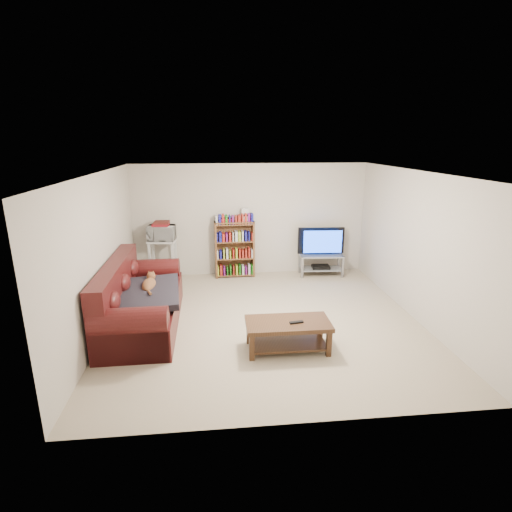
{
  "coord_description": "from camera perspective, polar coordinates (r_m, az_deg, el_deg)",
  "views": [
    {
      "loc": [
        -0.77,
        -5.97,
        2.87
      ],
      "look_at": [
        -0.1,
        0.4,
        1.0
      ],
      "focal_mm": 28.0,
      "sensor_mm": 36.0,
      "label": 1
    }
  ],
  "objects": [
    {
      "name": "floor",
      "position": [
        6.66,
        1.23,
        -9.23
      ],
      "size": [
        5.0,
        5.0,
        0.0
      ],
      "primitive_type": "plane",
      "color": "#C6B293",
      "rests_on": "ground"
    },
    {
      "name": "ceiling",
      "position": [
        6.03,
        1.37,
        11.82
      ],
      "size": [
        5.0,
        5.0,
        0.0
      ],
      "primitive_type": "plane",
      "rotation": [
        3.14,
        0.0,
        0.0
      ],
      "color": "white",
      "rests_on": "ground"
    },
    {
      "name": "wall_back",
      "position": [
        8.66,
        -0.8,
        5.16
      ],
      "size": [
        5.0,
        0.0,
        5.0
      ],
      "primitive_type": "plane",
      "rotation": [
        1.57,
        0.0,
        0.0
      ],
      "color": "beige",
      "rests_on": "ground"
    },
    {
      "name": "wall_front",
      "position": [
        3.92,
        5.97,
        -8.98
      ],
      "size": [
        5.0,
        0.0,
        5.0
      ],
      "primitive_type": "plane",
      "rotation": [
        -1.57,
        0.0,
        0.0
      ],
      "color": "beige",
      "rests_on": "ground"
    },
    {
      "name": "wall_left",
      "position": [
        6.43,
        -21.38,
        0.09
      ],
      "size": [
        0.0,
        5.0,
        5.0
      ],
      "primitive_type": "plane",
      "rotation": [
        1.57,
        0.0,
        1.57
      ],
      "color": "beige",
      "rests_on": "ground"
    },
    {
      "name": "wall_right",
      "position": [
        7.01,
        22.04,
        1.28
      ],
      "size": [
        0.0,
        5.0,
        5.0
      ],
      "primitive_type": "plane",
      "rotation": [
        1.57,
        0.0,
        -1.57
      ],
      "color": "beige",
      "rests_on": "ground"
    },
    {
      "name": "sofa",
      "position": [
        6.65,
        -16.61,
        -6.63
      ],
      "size": [
        1.09,
        2.46,
        1.05
      ],
      "rotation": [
        0.0,
        0.0,
        0.01
      ],
      "color": "#451212",
      "rests_on": "floor"
    },
    {
      "name": "blanket",
      "position": [
        6.38,
        -15.28,
        -5.19
      ],
      "size": [
        1.06,
        1.31,
        0.2
      ],
      "primitive_type": "cube",
      "rotation": [
        0.05,
        -0.04,
        0.09
      ],
      "color": "black",
      "rests_on": "sofa"
    },
    {
      "name": "cat",
      "position": [
        6.56,
        -15.04,
        -4.0
      ],
      "size": [
        0.28,
        0.67,
        0.2
      ],
      "primitive_type": null,
      "rotation": [
        0.0,
        0.0,
        0.01
      ],
      "color": "brown",
      "rests_on": "sofa"
    },
    {
      "name": "coffee_table",
      "position": [
        5.71,
        4.57,
        -10.5
      ],
      "size": [
        1.18,
        0.6,
        0.43
      ],
      "rotation": [
        0.0,
        0.0,
        -0.01
      ],
      "color": "#3E2615",
      "rests_on": "floor"
    },
    {
      "name": "remote",
      "position": [
        5.62,
        5.79,
        -9.4
      ],
      "size": [
        0.2,
        0.08,
        0.02
      ],
      "primitive_type": "cube",
      "rotation": [
        0.0,
        0.0,
        0.14
      ],
      "color": "black",
      "rests_on": "coffee_table"
    },
    {
      "name": "tv_stand",
      "position": [
        8.83,
        9.26,
        -0.73
      ],
      "size": [
        0.96,
        0.48,
        0.47
      ],
      "rotation": [
        0.0,
        0.0,
        -0.06
      ],
      "color": "#999EA3",
      "rests_on": "floor"
    },
    {
      "name": "television",
      "position": [
        8.71,
        9.39,
        2.04
      ],
      "size": [
        1.01,
        0.19,
        0.58
      ],
      "primitive_type": "imported",
      "rotation": [
        0.0,
        0.0,
        3.08
      ],
      "color": "black",
      "rests_on": "tv_stand"
    },
    {
      "name": "dvd_player",
      "position": [
        8.87,
        9.22,
        -1.53
      ],
      "size": [
        0.39,
        0.28,
        0.06
      ],
      "primitive_type": "cube",
      "rotation": [
        0.0,
        0.0,
        -0.06
      ],
      "color": "black",
      "rests_on": "tv_stand"
    },
    {
      "name": "bookshelf",
      "position": [
        8.57,
        -3.07,
        1.1
      ],
      "size": [
        0.85,
        0.29,
        1.22
      ],
      "rotation": [
        0.0,
        0.0,
        0.04
      ],
      "color": "brown",
      "rests_on": "floor"
    },
    {
      "name": "shelf_clutter",
      "position": [
        8.44,
        -2.48,
        5.71
      ],
      "size": [
        0.62,
        0.21,
        0.28
      ],
      "rotation": [
        0.0,
        0.0,
        0.04
      ],
      "color": "silver",
      "rests_on": "bookshelf"
    },
    {
      "name": "microwave_stand",
      "position": [
        8.54,
        -13.16,
        0.18
      ],
      "size": [
        0.59,
        0.45,
        0.88
      ],
      "rotation": [
        0.0,
        0.0,
        -0.09
      ],
      "color": "silver",
      "rests_on": "floor"
    },
    {
      "name": "microwave",
      "position": [
        8.43,
        -13.36,
        3.23
      ],
      "size": [
        0.57,
        0.42,
        0.3
      ],
      "primitive_type": "imported",
      "rotation": [
        0.0,
        0.0,
        -0.09
      ],
      "color": "silver",
      "rests_on": "microwave_stand"
    },
    {
      "name": "game_boxes",
      "position": [
        8.39,
        -13.44,
        4.4
      ],
      "size": [
        0.34,
        0.31,
        0.05
      ],
      "primitive_type": "cube",
      "rotation": [
        0.0,
        0.0,
        -0.09
      ],
      "color": "maroon",
      "rests_on": "microwave"
    }
  ]
}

